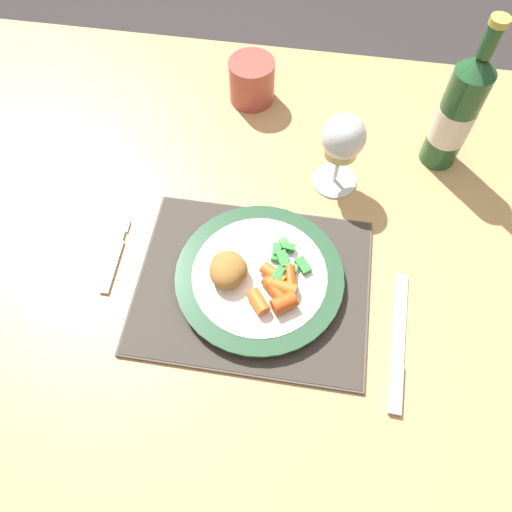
{
  "coord_description": "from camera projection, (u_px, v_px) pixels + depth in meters",
  "views": [
    {
      "loc": [
        0.05,
        -0.43,
        1.42
      ],
      "look_at": [
        -0.01,
        -0.06,
        0.78
      ],
      "focal_mm": 35.0,
      "sensor_mm": 36.0,
      "label": 1
    }
  ],
  "objects": [
    {
      "name": "ground_plane",
      "position": [
        262.0,
        371.0,
        1.45
      ],
      "size": [
        6.0,
        6.0,
        0.0
      ],
      "primitive_type": "plane",
      "color": "#383333"
    },
    {
      "name": "dining_table",
      "position": [
        267.0,
        260.0,
        0.88
      ],
      "size": [
        1.47,
        0.92,
        0.74
      ],
      "color": "tan",
      "rests_on": "ground"
    },
    {
      "name": "placemat",
      "position": [
        253.0,
        285.0,
        0.76
      ],
      "size": [
        0.35,
        0.28,
        0.01
      ],
      "color": "brown",
      "rests_on": "dining_table"
    },
    {
      "name": "dinner_plate",
      "position": [
        258.0,
        277.0,
        0.75
      ],
      "size": [
        0.25,
        0.25,
        0.02
      ],
      "color": "white",
      "rests_on": "placemat"
    },
    {
      "name": "breaded_croquettes",
      "position": [
        228.0,
        268.0,
        0.72
      ],
      "size": [
        0.07,
        0.07,
        0.04
      ],
      "color": "#A87033",
      "rests_on": "dinner_plate"
    },
    {
      "name": "green_beans_pile",
      "position": [
        286.0,
        260.0,
        0.74
      ],
      "size": [
        0.06,
        0.08,
        0.02
      ],
      "color": "#338438",
      "rests_on": "dinner_plate"
    },
    {
      "name": "glazed_carrots",
      "position": [
        277.0,
        290.0,
        0.72
      ],
      "size": [
        0.08,
        0.09,
        0.02
      ],
      "color": "#CC5119",
      "rests_on": "dinner_plate"
    },
    {
      "name": "fork",
      "position": [
        114.0,
        261.0,
        0.78
      ],
      "size": [
        0.02,
        0.13,
        0.01
      ],
      "color": "silver",
      "rests_on": "dining_table"
    },
    {
      "name": "table_knife",
      "position": [
        398.0,
        352.0,
        0.7
      ],
      "size": [
        0.03,
        0.21,
        0.01
      ],
      "color": "silver",
      "rests_on": "dining_table"
    },
    {
      "name": "wine_glass",
      "position": [
        343.0,
        141.0,
        0.77
      ],
      "size": [
        0.08,
        0.08,
        0.15
      ],
      "color": "silver",
      "rests_on": "dining_table"
    },
    {
      "name": "bottle",
      "position": [
        457.0,
        113.0,
        0.79
      ],
      "size": [
        0.06,
        0.06,
        0.27
      ],
      "color": "#23562D",
      "rests_on": "dining_table"
    },
    {
      "name": "drinking_cup",
      "position": [
        252.0,
        80.0,
        0.92
      ],
      "size": [
        0.08,
        0.08,
        0.08
      ],
      "color": "#B24C42",
      "rests_on": "dining_table"
    }
  ]
}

